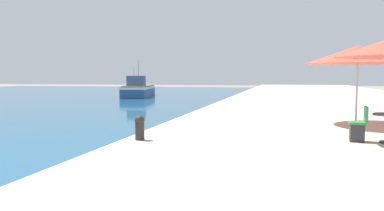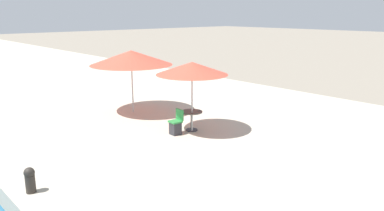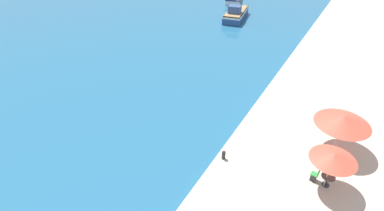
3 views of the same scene
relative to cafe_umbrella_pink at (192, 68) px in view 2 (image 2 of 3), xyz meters
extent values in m
cube|color=#BCB29E|center=(1.34, 21.68, -2.67)|extent=(16.00, 90.00, 0.61)
cylinder|color=#B7B7B7|center=(0.00, 0.00, -1.22)|extent=(0.06, 0.06, 2.29)
cone|color=#E04C38|center=(0.00, 0.00, 0.00)|extent=(2.59, 2.59, 0.45)
cylinder|color=#B7B7B7|center=(-0.03, 3.85, -1.24)|extent=(0.06, 0.06, 2.25)
cone|color=#E04C38|center=(-0.03, 3.85, 0.05)|extent=(3.55, 3.55, 0.62)
cylinder|color=#333338|center=(0.09, 0.12, -2.34)|extent=(0.44, 0.44, 0.04)
cylinder|color=#333338|center=(0.09, 0.12, -2.01)|extent=(0.08, 0.08, 0.70)
cylinder|color=#4C4742|center=(0.09, 0.12, -1.64)|extent=(0.80, 0.80, 0.04)
cube|color=#2D2D33|center=(-0.66, 0.17, -2.14)|extent=(0.36, 0.36, 0.45)
cube|color=#2D8E42|center=(-0.66, 0.17, -1.88)|extent=(0.43, 0.43, 0.06)
cube|color=#2D8E42|center=(-0.46, 0.16, -1.65)|extent=(0.09, 0.40, 0.40)
cylinder|color=#2D2823|center=(-6.16, -0.91, -2.14)|extent=(0.24, 0.24, 0.45)
sphere|color=#2D2823|center=(-6.16, -0.91, -1.84)|extent=(0.26, 0.26, 0.26)
camera|label=1|loc=(-2.53, -10.05, -0.69)|focal=35.00mm
camera|label=2|loc=(-8.87, -9.79, 1.94)|focal=35.00mm
camera|label=3|loc=(-0.68, -14.42, 11.61)|focal=28.00mm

